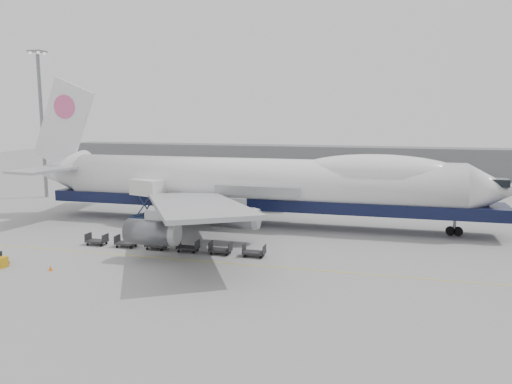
# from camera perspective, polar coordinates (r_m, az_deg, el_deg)

# --- Properties ---
(ground) EXTENTS (260.00, 260.00, 0.00)m
(ground) POSITION_cam_1_polar(r_m,az_deg,el_deg) (56.12, -3.15, -6.26)
(ground) COLOR gray
(ground) RESTS_ON ground
(apron_line) EXTENTS (60.00, 0.15, 0.01)m
(apron_line) POSITION_cam_1_polar(r_m,az_deg,el_deg) (50.67, -5.26, -7.95)
(apron_line) COLOR gold
(apron_line) RESTS_ON ground
(hangar) EXTENTS (110.00, 8.00, 7.00)m
(hangar) POSITION_cam_1_polar(r_m,az_deg,el_deg) (124.92, 2.40, 3.76)
(hangar) COLOR slate
(hangar) RESTS_ON ground
(floodlight_mast) EXTENTS (2.40, 2.40, 25.43)m
(floodlight_mast) POSITION_cam_1_polar(r_m,az_deg,el_deg) (95.71, -23.31, 7.94)
(floodlight_mast) COLOR slate
(floodlight_mast) RESTS_ON ground
(airliner) EXTENTS (67.00, 55.30, 19.98)m
(airliner) POSITION_cam_1_polar(r_m,az_deg,el_deg) (66.14, 0.55, 1.04)
(airliner) COLOR white
(airliner) RESTS_ON ground
(catering_truck) EXTENTS (5.23, 4.27, 6.05)m
(catering_truck) POSITION_cam_1_polar(r_m,az_deg,el_deg) (68.43, -12.25, -0.75)
(catering_truck) COLOR navy
(catering_truck) RESTS_ON ground
(traffic_cone) EXTENTS (0.37, 0.37, 0.55)m
(traffic_cone) POSITION_cam_1_polar(r_m,az_deg,el_deg) (51.49, -22.44, -8.03)
(traffic_cone) COLOR orange
(traffic_cone) RESTS_ON ground
(dolly_0) EXTENTS (2.30, 1.35, 1.30)m
(dolly_0) POSITION_cam_1_polar(r_m,az_deg,el_deg) (59.45, -17.73, -5.28)
(dolly_0) COLOR #2D2D30
(dolly_0) RESTS_ON ground
(dolly_1) EXTENTS (2.30, 1.35, 1.30)m
(dolly_1) POSITION_cam_1_polar(r_m,az_deg,el_deg) (57.58, -14.62, -5.60)
(dolly_1) COLOR #2D2D30
(dolly_1) RESTS_ON ground
(dolly_2) EXTENTS (2.30, 1.35, 1.30)m
(dolly_2) POSITION_cam_1_polar(r_m,az_deg,el_deg) (55.89, -11.30, -5.92)
(dolly_2) COLOR #2D2D30
(dolly_2) RESTS_ON ground
(dolly_3) EXTENTS (2.30, 1.35, 1.30)m
(dolly_3) POSITION_cam_1_polar(r_m,az_deg,el_deg) (54.40, -7.79, -6.24)
(dolly_3) COLOR #2D2D30
(dolly_3) RESTS_ON ground
(dolly_4) EXTENTS (2.30, 1.35, 1.30)m
(dolly_4) POSITION_cam_1_polar(r_m,az_deg,el_deg) (53.13, -4.08, -6.55)
(dolly_4) COLOR #2D2D30
(dolly_4) RESTS_ON ground
(dolly_5) EXTENTS (2.30, 1.35, 1.30)m
(dolly_5) POSITION_cam_1_polar(r_m,az_deg,el_deg) (52.08, -0.21, -6.84)
(dolly_5) COLOR #2D2D30
(dolly_5) RESTS_ON ground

